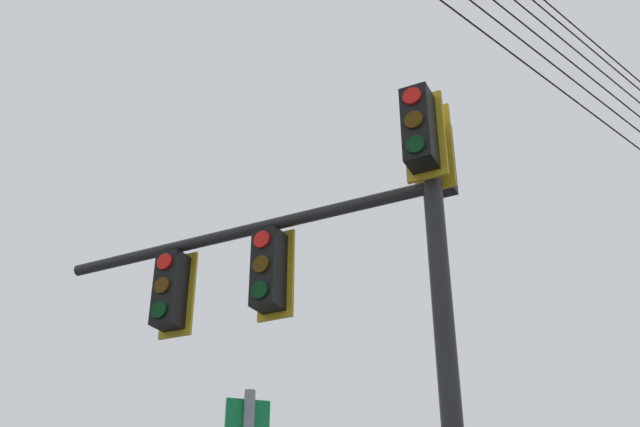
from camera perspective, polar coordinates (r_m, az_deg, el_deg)
name	(u,v)px	position (r m, az deg, el deg)	size (l,w,h in m)	color
signal_mast_assembly	(345,271)	(7.66, 1.97, -4.51)	(5.02, 0.97, 6.44)	black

